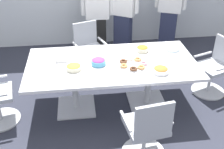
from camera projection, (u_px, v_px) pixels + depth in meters
ground_plane at (112, 105)px, 4.37m from camera, size 10.00×10.00×0.01m
conference_table at (112, 70)px, 4.04m from camera, size 2.40×1.20×0.75m
office_chair_0 at (147, 132)px, 3.26m from camera, size 0.61×0.61×0.91m
office_chair_1 at (214, 69)px, 4.49m from camera, size 0.69×0.69×0.91m
office_chair_2 at (89, 51)px, 5.05m from camera, size 0.69×0.69×0.91m
person_standing_0 at (97, 14)px, 5.33m from camera, size 0.61×0.25×1.70m
person_standing_1 at (123, 10)px, 5.32m from camera, size 0.56×0.42×1.82m
person_standing_2 at (170, 7)px, 5.48m from camera, size 0.59×0.38×1.81m
snack_bowl_pretzels at (161, 70)px, 3.71m from camera, size 0.21×0.21×0.09m
snack_bowl_chips_yellow at (74, 67)px, 3.78m from camera, size 0.21×0.21×0.08m
snack_bowl_chips_orange at (142, 49)px, 4.26m from camera, size 0.19×0.19×0.09m
snack_bowl_candy_mix at (98, 61)px, 3.90m from camera, size 0.20×0.20×0.10m
donut_platter at (133, 64)px, 3.90m from camera, size 0.40×0.40×0.04m
plate_stack at (172, 49)px, 4.31m from camera, size 0.21×0.21×0.04m
napkin_pile at (61, 58)px, 4.02m from camera, size 0.17×0.17×0.07m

